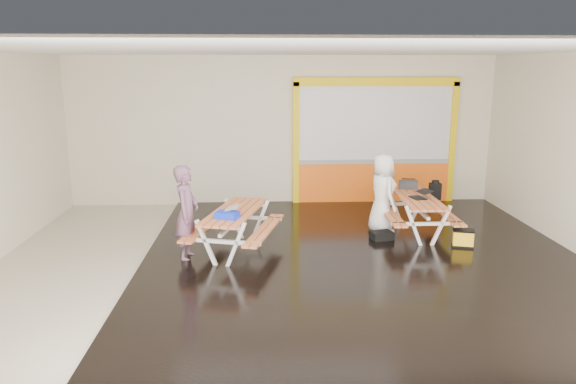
{
  "coord_description": "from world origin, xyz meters",
  "views": [
    {
      "loc": [
        -0.45,
        -8.71,
        3.23
      ],
      "look_at": [
        0.0,
        0.9,
        1.0
      ],
      "focal_mm": 33.67,
      "sensor_mm": 36.0,
      "label": 1
    }
  ],
  "objects": [
    {
      "name": "room",
      "position": [
        0.0,
        0.0,
        1.75
      ],
      "size": [
        10.02,
        8.02,
        3.52
      ],
      "color": "#BBB29E",
      "rests_on": "ground"
    },
    {
      "name": "deck",
      "position": [
        1.25,
        0.0,
        0.03
      ],
      "size": [
        7.5,
        7.98,
        0.05
      ],
      "primitive_type": "cube",
      "color": "black",
      "rests_on": "room"
    },
    {
      "name": "kiosk",
      "position": [
        2.2,
        3.93,
        1.44
      ],
      "size": [
        3.88,
        0.16,
        3.0
      ],
      "color": "orange",
      "rests_on": "room"
    },
    {
      "name": "picnic_table_left",
      "position": [
        -0.96,
        0.42,
        0.6
      ],
      "size": [
        1.79,
        2.24,
        0.79
      ],
      "color": "orange",
      "rests_on": "deck"
    },
    {
      "name": "picnic_table_right",
      "position": [
        2.53,
        1.31,
        0.59
      ],
      "size": [
        1.34,
        1.94,
        0.78
      ],
      "color": "orange",
      "rests_on": "deck"
    },
    {
      "name": "person_left",
      "position": [
        -1.75,
        0.15,
        0.83
      ],
      "size": [
        0.47,
        0.65,
        1.64
      ],
      "primitive_type": "imported",
      "rotation": [
        0.0,
        0.0,
        1.43
      ],
      "color": "#6D4962",
      "rests_on": "deck"
    },
    {
      "name": "person_right",
      "position": [
        1.89,
        1.49,
        0.81
      ],
      "size": [
        0.68,
        0.87,
        1.57
      ],
      "primitive_type": "imported",
      "rotation": [
        0.0,
        0.0,
        1.83
      ],
      "color": "white",
      "rests_on": "deck"
    },
    {
      "name": "laptop_left",
      "position": [
        -1.07,
        0.16,
        0.84
      ],
      "size": [
        0.45,
        0.42,
        0.17
      ],
      "color": "silver",
      "rests_on": "picnic_table_left"
    },
    {
      "name": "laptop_right",
      "position": [
        2.56,
        1.23,
        0.83
      ],
      "size": [
        0.44,
        0.41,
        0.16
      ],
      "color": "black",
      "rests_on": "picnic_table_right"
    },
    {
      "name": "blue_pouch",
      "position": [
        -1.05,
        -0.05,
        0.84
      ],
      "size": [
        0.43,
        0.37,
        0.11
      ],
      "primitive_type": "cube",
      "rotation": [
        0.0,
        0.0,
        -0.35
      ],
      "color": "#132ED9",
      "rests_on": "picnic_table_left"
    },
    {
      "name": "toolbox",
      "position": [
        2.55,
        2.05,
        0.86
      ],
      "size": [
        0.4,
        0.25,
        0.22
      ],
      "color": "black",
      "rests_on": "picnic_table_right"
    },
    {
      "name": "backpack",
      "position": [
        3.15,
        2.16,
        0.72
      ],
      "size": [
        0.25,
        0.17,
        0.4
      ],
      "color": "black",
      "rests_on": "picnic_table_right"
    },
    {
      "name": "dark_case",
      "position": [
        1.78,
        0.96,
        0.12
      ],
      "size": [
        0.45,
        0.37,
        0.15
      ],
      "primitive_type": "cube",
      "rotation": [
        0.0,
        0.0,
        0.22
      ],
      "color": "black",
      "rests_on": "deck"
    },
    {
      "name": "fluke_bag",
      "position": [
        3.16,
        0.46,
        0.2
      ],
      "size": [
        0.42,
        0.33,
        0.32
      ],
      "color": "black",
      "rests_on": "deck"
    }
  ]
}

